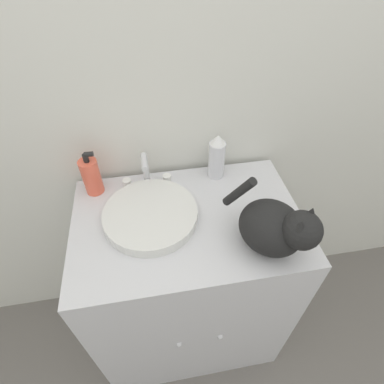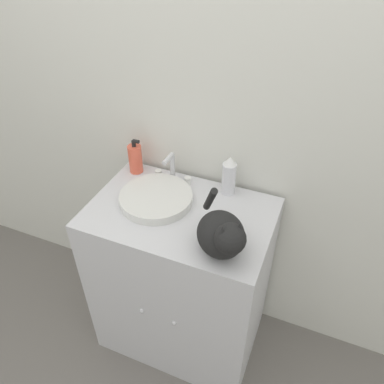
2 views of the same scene
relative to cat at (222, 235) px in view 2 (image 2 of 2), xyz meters
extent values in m
plane|color=slate|center=(-0.24, -0.10, -1.01)|extent=(8.00, 8.00, 0.00)
cube|color=silver|center=(-0.24, 0.47, 0.24)|extent=(6.00, 0.05, 2.50)
cube|color=silver|center=(-0.24, 0.16, -0.56)|extent=(0.81, 0.53, 0.92)
sphere|color=silver|center=(-0.32, -0.11, -0.51)|extent=(0.02, 0.02, 0.02)
sphere|color=silver|center=(-0.16, -0.11, -0.51)|extent=(0.02, 0.02, 0.02)
cylinder|color=silver|center=(-0.37, 0.18, -0.08)|extent=(0.33, 0.33, 0.04)
cylinder|color=silver|center=(-0.37, 0.36, -0.03)|extent=(0.02, 0.02, 0.15)
cylinder|color=silver|center=(-0.37, 0.32, 0.05)|extent=(0.02, 0.08, 0.02)
cylinder|color=white|center=(-0.45, 0.36, -0.08)|extent=(0.03, 0.03, 0.03)
cylinder|color=white|center=(-0.29, 0.36, -0.08)|extent=(0.03, 0.03, 0.03)
ellipsoid|color=black|center=(-0.01, 0.01, -0.01)|extent=(0.26, 0.27, 0.17)
sphere|color=black|center=(0.04, -0.05, 0.05)|extent=(0.16, 0.16, 0.11)
cone|color=black|center=(0.02, -0.07, 0.09)|extent=(0.05, 0.05, 0.04)
cone|color=black|center=(0.07, -0.03, 0.09)|extent=(0.05, 0.05, 0.04)
cylinder|color=black|center=(-0.09, 0.11, 0.06)|extent=(0.09, 0.10, 0.15)
cylinder|color=#EF6047|center=(-0.57, 0.36, -0.03)|extent=(0.07, 0.07, 0.14)
cylinder|color=black|center=(-0.57, 0.36, 0.06)|extent=(0.02, 0.02, 0.03)
cylinder|color=black|center=(-0.55, 0.36, 0.07)|extent=(0.03, 0.02, 0.02)
cylinder|color=silver|center=(-0.09, 0.37, -0.02)|extent=(0.06, 0.06, 0.15)
cone|color=white|center=(-0.09, 0.37, 0.07)|extent=(0.06, 0.06, 0.04)
camera|label=1|loc=(-0.34, -0.51, 0.71)|focal=28.00mm
camera|label=2|loc=(0.27, -0.95, 0.97)|focal=35.00mm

